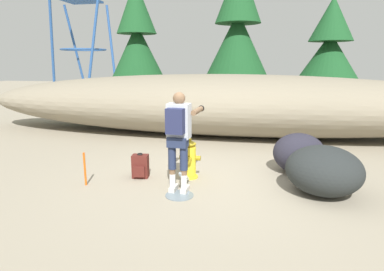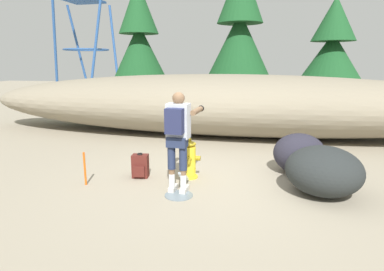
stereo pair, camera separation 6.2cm
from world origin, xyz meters
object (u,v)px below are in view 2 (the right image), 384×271
at_px(survey_stake, 85,169).
at_px(boulder_mid, 299,154).
at_px(boulder_large, 324,171).
at_px(fire_hydrant, 190,160).
at_px(spare_backpack, 140,166).
at_px(utility_worker, 178,130).

bearing_deg(survey_stake, boulder_mid, 20.86).
bearing_deg(boulder_large, boulder_mid, 105.03).
distance_m(fire_hydrant, spare_backpack, 0.95).
bearing_deg(spare_backpack, fire_hydrant, 92.47).
distance_m(spare_backpack, boulder_large, 3.24).
height_order(fire_hydrant, spare_backpack, fire_hydrant).
bearing_deg(spare_backpack, boulder_mid, 98.53).
relative_size(fire_hydrant, utility_worker, 0.45).
distance_m(spare_backpack, survey_stake, 1.00).
relative_size(fire_hydrant, spare_backpack, 1.61).
bearing_deg(fire_hydrant, survey_stake, -157.02).
xyz_separation_m(fire_hydrant, utility_worker, (-0.04, -0.69, 0.71)).
bearing_deg(boulder_mid, spare_backpack, -163.66).
xyz_separation_m(fire_hydrant, boulder_large, (2.31, -0.32, 0.06)).
xyz_separation_m(utility_worker, boulder_large, (2.35, 0.37, -0.66)).
xyz_separation_m(fire_hydrant, survey_stake, (-1.74, -0.74, -0.05)).
relative_size(utility_worker, survey_stake, 2.79).
distance_m(boulder_large, survey_stake, 4.07).
bearing_deg(survey_stake, spare_backpack, 34.94).
relative_size(fire_hydrant, boulder_mid, 0.77).
bearing_deg(survey_stake, boulder_large, 5.95).
bearing_deg(fire_hydrant, boulder_large, -7.82).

